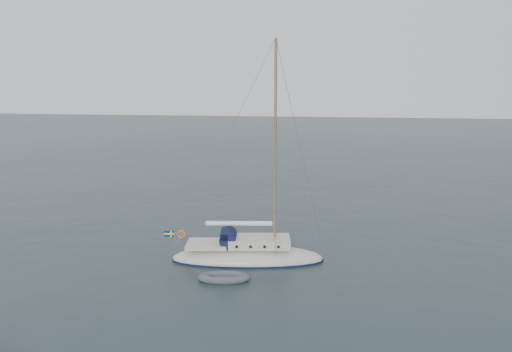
# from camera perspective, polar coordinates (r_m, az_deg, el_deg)

# --- Properties ---
(ground) EXTENTS (300.00, 300.00, 0.00)m
(ground) POSITION_cam_1_polar(r_m,az_deg,el_deg) (26.54, 2.11, -10.02)
(ground) COLOR black
(ground) RESTS_ON ground
(sailboat) EXTENTS (8.49, 2.55, 12.09)m
(sailboat) POSITION_cam_1_polar(r_m,az_deg,el_deg) (26.71, -0.96, -7.81)
(sailboat) COLOR beige
(sailboat) RESTS_ON ground
(dinghy) EXTENTS (2.51, 1.14, 0.36)m
(dinghy) POSITION_cam_1_polar(r_m,az_deg,el_deg) (24.34, -3.66, -11.51)
(dinghy) COLOR #4A4B4F
(dinghy) RESTS_ON ground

